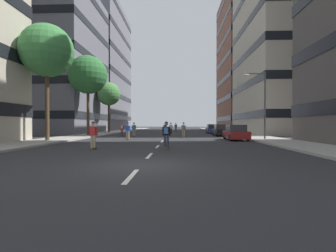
{
  "coord_description": "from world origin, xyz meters",
  "views": [
    {
      "loc": [
        1.46,
        -9.76,
        1.65
      ],
      "look_at": [
        0.0,
        26.86,
        1.27
      ],
      "focal_mm": 26.83,
      "sensor_mm": 36.0,
      "label": 1
    }
  ],
  "objects_px": {
    "skater_3": "(134,128)",
    "parked_car_near": "(212,129)",
    "skater_1": "(184,129)",
    "street_tree_near": "(109,94)",
    "streetlamp_right": "(261,98)",
    "skater_6": "(176,127)",
    "parked_car_mid": "(236,133)",
    "street_tree_far": "(88,75)",
    "parked_car_far": "(221,131)",
    "street_tree_mid": "(47,51)",
    "skater_7": "(166,133)",
    "skater_2": "(165,128)",
    "skater_8": "(171,128)",
    "skater_4": "(128,130)",
    "skater_0": "(122,128)",
    "skater_5": "(93,134)"
  },
  "relations": [
    {
      "from": "skater_6",
      "to": "parked_car_mid",
      "type": "bearing_deg",
      "value": -76.35
    },
    {
      "from": "street_tree_near",
      "to": "street_tree_far",
      "type": "distance_m",
      "value": 10.03
    },
    {
      "from": "parked_car_near",
      "to": "skater_4",
      "type": "xyz_separation_m",
      "value": [
        -10.8,
        -16.84,
        0.29
      ]
    },
    {
      "from": "street_tree_near",
      "to": "streetlamp_right",
      "type": "relative_size",
      "value": 1.32
    },
    {
      "from": "street_tree_mid",
      "to": "skater_5",
      "type": "xyz_separation_m",
      "value": [
        6.42,
        -6.46,
        -7.21
      ]
    },
    {
      "from": "parked_car_mid",
      "to": "skater_8",
      "type": "relative_size",
      "value": 2.47
    },
    {
      "from": "skater_0",
      "to": "skater_7",
      "type": "distance_m",
      "value": 17.11
    },
    {
      "from": "skater_8",
      "to": "skater_1",
      "type": "bearing_deg",
      "value": -77.64
    },
    {
      "from": "streetlamp_right",
      "to": "skater_4",
      "type": "bearing_deg",
      "value": 178.98
    },
    {
      "from": "street_tree_near",
      "to": "streetlamp_right",
      "type": "xyz_separation_m",
      "value": [
        19.99,
        -17.55,
        -2.53
      ]
    },
    {
      "from": "skater_0",
      "to": "skater_6",
      "type": "relative_size",
      "value": 1.0
    },
    {
      "from": "skater_3",
      "to": "parked_car_near",
      "type": "bearing_deg",
      "value": 39.19
    },
    {
      "from": "skater_1",
      "to": "street_tree_near",
      "type": "bearing_deg",
      "value": 133.54
    },
    {
      "from": "skater_7",
      "to": "skater_2",
      "type": "bearing_deg",
      "value": 93.16
    },
    {
      "from": "street_tree_mid",
      "to": "parked_car_near",
      "type": "bearing_deg",
      "value": 48.39
    },
    {
      "from": "parked_car_mid",
      "to": "skater_1",
      "type": "xyz_separation_m",
      "value": [
        -5.07,
        4.3,
        0.32
      ]
    },
    {
      "from": "parked_car_far",
      "to": "skater_0",
      "type": "bearing_deg",
      "value": -172.69
    },
    {
      "from": "skater_0",
      "to": "skater_3",
      "type": "relative_size",
      "value": 1.0
    },
    {
      "from": "street_tree_mid",
      "to": "skater_6",
      "type": "relative_size",
      "value": 5.88
    },
    {
      "from": "skater_1",
      "to": "skater_4",
      "type": "distance_m",
      "value": 7.09
    },
    {
      "from": "skater_1",
      "to": "skater_7",
      "type": "height_order",
      "value": "same"
    },
    {
      "from": "parked_car_near",
      "to": "street_tree_far",
      "type": "xyz_separation_m",
      "value": [
        -17.56,
        -9.45,
        7.32
      ]
    },
    {
      "from": "skater_1",
      "to": "skater_3",
      "type": "xyz_separation_m",
      "value": [
        -6.43,
        3.3,
        0.0
      ]
    },
    {
      "from": "skater_3",
      "to": "skater_8",
      "type": "relative_size",
      "value": 1.0
    },
    {
      "from": "parked_car_near",
      "to": "street_tree_mid",
      "type": "bearing_deg",
      "value": -131.61
    },
    {
      "from": "parked_car_near",
      "to": "street_tree_far",
      "type": "distance_m",
      "value": 21.25
    },
    {
      "from": "skater_5",
      "to": "skater_8",
      "type": "bearing_deg",
      "value": 78.5
    },
    {
      "from": "skater_0",
      "to": "skater_5",
      "type": "relative_size",
      "value": 1.0
    },
    {
      "from": "skater_6",
      "to": "skater_8",
      "type": "distance_m",
      "value": 13.26
    },
    {
      "from": "parked_car_far",
      "to": "street_tree_mid",
      "type": "xyz_separation_m",
      "value": [
        -17.56,
        -11.23,
        7.5
      ]
    },
    {
      "from": "street_tree_near",
      "to": "parked_car_far",
      "type": "bearing_deg",
      "value": -27.2
    },
    {
      "from": "street_tree_far",
      "to": "skater_6",
      "type": "height_order",
      "value": "street_tree_far"
    },
    {
      "from": "streetlamp_right",
      "to": "skater_6",
      "type": "xyz_separation_m",
      "value": [
        -8.59,
        25.48,
        -3.12
      ]
    },
    {
      "from": "parked_car_mid",
      "to": "street_tree_far",
      "type": "height_order",
      "value": "street_tree_far"
    },
    {
      "from": "skater_5",
      "to": "skater_6",
      "type": "xyz_separation_m",
      "value": [
        4.98,
        34.65,
        0.03
      ]
    },
    {
      "from": "skater_2",
      "to": "skater_8",
      "type": "bearing_deg",
      "value": -55.76
    },
    {
      "from": "skater_2",
      "to": "skater_6",
      "type": "distance_m",
      "value": 11.98
    },
    {
      "from": "skater_8",
      "to": "skater_0",
      "type": "bearing_deg",
      "value": -138.71
    },
    {
      "from": "parked_car_near",
      "to": "parked_car_far",
      "type": "xyz_separation_m",
      "value": [
        0.0,
        -8.55,
        0.0
      ]
    },
    {
      "from": "parked_car_near",
      "to": "street_tree_near",
      "type": "relative_size",
      "value": 0.51
    },
    {
      "from": "skater_3",
      "to": "skater_5",
      "type": "height_order",
      "value": "same"
    },
    {
      "from": "parked_car_mid",
      "to": "street_tree_near",
      "type": "bearing_deg",
      "value": 135.19
    },
    {
      "from": "skater_1",
      "to": "skater_3",
      "type": "distance_m",
      "value": 7.23
    },
    {
      "from": "street_tree_mid",
      "to": "skater_0",
      "type": "relative_size",
      "value": 5.88
    },
    {
      "from": "street_tree_mid",
      "to": "skater_8",
      "type": "bearing_deg",
      "value": 54.2
    },
    {
      "from": "skater_1",
      "to": "skater_7",
      "type": "distance_m",
      "value": 13.46
    },
    {
      "from": "parked_car_mid",
      "to": "parked_car_far",
      "type": "relative_size",
      "value": 1.0
    },
    {
      "from": "parked_car_mid",
      "to": "streetlamp_right",
      "type": "distance_m",
      "value": 4.21
    },
    {
      "from": "street_tree_far",
      "to": "skater_3",
      "type": "relative_size",
      "value": 5.86
    },
    {
      "from": "skater_2",
      "to": "skater_3",
      "type": "relative_size",
      "value": 1.0
    }
  ]
}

